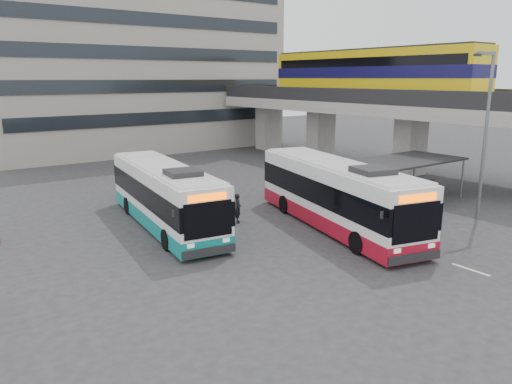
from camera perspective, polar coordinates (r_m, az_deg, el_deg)
ground at (r=23.25m, az=7.25°, el=-5.72°), size 120.00×120.00×0.00m
viaduct at (r=42.87m, az=12.87°, el=11.08°), size 8.00×32.00×9.68m
bike_shelter at (r=30.91m, az=14.97°, el=1.39°), size 10.00×4.00×2.54m
office_block at (r=56.32m, az=-14.56°, el=17.76°), size 30.00×15.00×25.00m
road_markings at (r=23.16m, az=16.94°, el=-6.26°), size 0.15×7.60×0.01m
bus_main at (r=25.29m, az=9.12°, el=-0.36°), size 5.38×12.28×3.55m
bus_teal at (r=25.63m, az=-10.38°, el=-0.45°), size 4.01×11.55×3.35m
pedestrian at (r=25.93m, az=-2.09°, el=-1.86°), size 0.59×0.67×1.55m
lamp_post at (r=28.44m, az=24.71°, el=6.83°), size 1.53×0.34×8.67m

